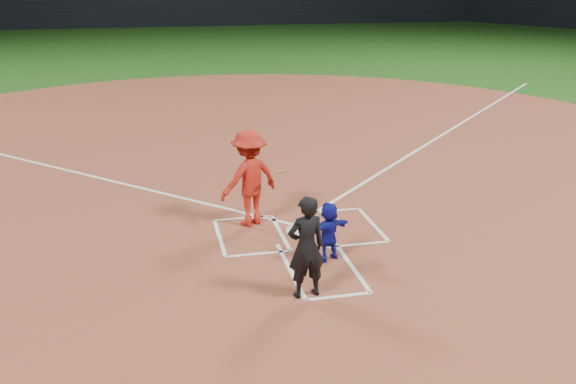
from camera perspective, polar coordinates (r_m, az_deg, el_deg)
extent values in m
plane|color=#194912|center=(12.96, 0.91, -3.50)|extent=(120.00, 120.00, 0.00)
cylinder|color=brown|center=(18.52, -3.43, 3.60)|extent=(28.00, 28.00, 0.01)
cube|color=black|center=(59.77, -10.30, 15.83)|extent=(80.00, 1.20, 3.20)
cylinder|color=silver|center=(12.95, 0.91, -3.42)|extent=(0.60, 0.60, 0.02)
imported|color=#121796|center=(11.53, 3.62, -3.51)|extent=(1.07, 0.69, 1.10)
imported|color=black|center=(10.15, 1.63, -4.93)|extent=(0.68, 0.50, 1.71)
cube|color=white|center=(13.61, -4.01, -2.32)|extent=(1.22, 0.08, 0.01)
cube|color=white|center=(11.95, -2.65, -5.50)|extent=(1.22, 0.08, 0.01)
cube|color=white|center=(12.88, -0.69, -3.58)|extent=(0.08, 1.83, 0.01)
cube|color=white|center=(12.71, -6.10, -4.03)|extent=(0.08, 1.83, 0.01)
cube|color=white|center=(14.01, 3.94, -1.67)|extent=(1.22, 0.08, 0.01)
cube|color=white|center=(12.41, 6.32, -4.64)|extent=(1.22, 0.08, 0.01)
cube|color=white|center=(13.04, 2.49, -3.30)|extent=(0.08, 1.83, 0.01)
cube|color=white|center=(13.39, 7.55, -2.83)|extent=(0.08, 1.83, 0.01)
cube|color=white|center=(11.34, 0.20, -6.94)|extent=(0.08, 2.20, 0.01)
cube|color=white|center=(11.60, 5.54, -6.38)|extent=(0.08, 2.20, 0.01)
cube|color=white|center=(10.52, 4.51, -9.22)|extent=(1.10, 0.08, 0.01)
cube|color=white|center=(21.97, 14.55, 5.56)|extent=(14.21, 14.21, 0.01)
imported|color=#B42014|center=(12.98, -3.46, 1.23)|extent=(1.47, 1.20, 1.98)
cylinder|color=#A36E3B|center=(12.90, -0.73, 1.84)|extent=(0.44, 0.78, 0.28)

